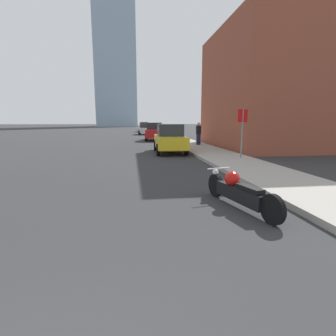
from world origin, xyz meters
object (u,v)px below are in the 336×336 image
at_px(parked_car_silver, 145,129).
at_px(parked_car_green, 144,127).
at_px(motorcycle, 238,191).
at_px(stop_sign, 242,125).
at_px(pedestrian, 199,133).
at_px(parked_car_yellow, 170,139).
at_px(parked_car_red, 154,132).

bearing_deg(parked_car_silver, parked_car_green, 86.09).
distance_m(motorcycle, parked_car_green, 44.51).
relative_size(stop_sign, pedestrian, 1.38).
bearing_deg(parked_car_yellow, parked_car_silver, 92.61).
bearing_deg(stop_sign, parked_car_red, 101.40).
relative_size(parked_car_yellow, parked_car_silver, 1.08).
relative_size(motorcycle, parked_car_yellow, 0.60).
xyz_separation_m(parked_car_yellow, pedestrian, (2.71, 3.62, 0.15)).
bearing_deg(parked_car_red, pedestrian, -63.85).
relative_size(parked_car_green, stop_sign, 1.87).
bearing_deg(pedestrian, parked_car_yellow, -126.86).
relative_size(parked_car_yellow, parked_car_green, 0.98).
distance_m(motorcycle, parked_car_silver, 33.53).
height_order(parked_car_green, pedestrian, pedestrian).
xyz_separation_m(motorcycle, parked_car_yellow, (-0.02, 10.45, 0.49)).
relative_size(parked_car_silver, stop_sign, 1.70).
bearing_deg(pedestrian, parked_car_silver, 98.80).
height_order(parked_car_green, stop_sign, stop_sign).
distance_m(stop_sign, pedestrian, 7.42).
bearing_deg(parked_car_yellow, pedestrian, 55.00).
height_order(parked_car_red, parked_car_green, parked_car_green).
relative_size(motorcycle, parked_car_green, 0.59).
bearing_deg(stop_sign, pedestrian, 91.77).
xyz_separation_m(parked_car_silver, stop_sign, (3.24, -26.84, 0.89)).
xyz_separation_m(parked_car_red, parked_car_green, (0.06, 23.22, 0.00)).
height_order(motorcycle, parked_car_green, parked_car_green).
xyz_separation_m(stop_sign, pedestrian, (-0.23, 7.38, -0.71)).
height_order(parked_car_silver, parked_car_green, parked_car_green).
distance_m(motorcycle, pedestrian, 14.34).
xyz_separation_m(parked_car_green, stop_sign, (2.88, -37.82, 0.84)).
distance_m(parked_car_red, parked_car_green, 23.22).
bearing_deg(parked_car_green, stop_sign, -85.66).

